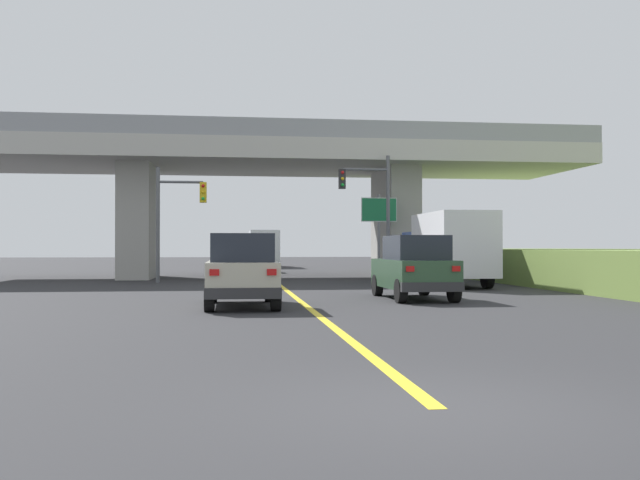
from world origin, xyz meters
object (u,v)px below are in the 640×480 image
(sedan_oncoming, at_px, (253,257))
(traffic_signal_nearside, at_px, (373,202))
(traffic_signal_farside, at_px, (174,210))
(highway_sign, at_px, (379,217))
(suv_lead, at_px, (242,270))
(suv_crossing, at_px, (414,267))
(box_truck, at_px, (448,248))
(semi_truck_distant, at_px, (263,248))

(sedan_oncoming, bearing_deg, traffic_signal_nearside, -67.75)
(traffic_signal_farside, height_order, highway_sign, traffic_signal_farside)
(suv_lead, xyz_separation_m, traffic_signal_nearside, (6.54, 14.07, 2.84))
(traffic_signal_farside, bearing_deg, suv_crossing, -54.36)
(box_truck, relative_size, traffic_signal_farside, 1.28)
(traffic_signal_farside, bearing_deg, box_truck, -21.06)
(highway_sign, bearing_deg, suv_lead, -114.57)
(traffic_signal_nearside, xyz_separation_m, highway_sign, (0.67, 1.72, -0.62))
(suv_crossing, xyz_separation_m, highway_sign, (1.74, 13.60, 2.22))
(box_truck, distance_m, highway_sign, 6.80)
(semi_truck_distant, bearing_deg, traffic_signal_farside, -101.94)
(traffic_signal_farside, bearing_deg, suv_lead, -78.06)
(suv_crossing, height_order, sedan_oncoming, same)
(semi_truck_distant, bearing_deg, box_truck, -77.56)
(suv_crossing, distance_m, traffic_signal_nearside, 12.26)
(suv_crossing, xyz_separation_m, sedan_oncoming, (-4.37, 25.17, 0.00))
(suv_crossing, distance_m, traffic_signal_farside, 14.65)
(suv_lead, relative_size, box_truck, 0.62)
(traffic_signal_nearside, bearing_deg, semi_truck_distant, 99.58)
(sedan_oncoming, xyz_separation_m, semi_truck_distant, (1.24, 11.60, 0.59))
(traffic_signal_farside, height_order, semi_truck_distant, traffic_signal_farside)
(box_truck, relative_size, traffic_signal_nearside, 1.13)
(sedan_oncoming, bearing_deg, suv_lead, -92.31)
(box_truck, bearing_deg, suv_lead, -133.34)
(suv_lead, height_order, suv_crossing, same)
(semi_truck_distant, bearing_deg, traffic_signal_nearside, -80.42)
(highway_sign, bearing_deg, box_truck, -75.57)
(sedan_oncoming, relative_size, semi_truck_distant, 0.60)
(semi_truck_distant, bearing_deg, suv_lead, -93.44)
(suv_lead, distance_m, highway_sign, 17.50)
(box_truck, height_order, semi_truck_distant, box_truck)
(suv_lead, height_order, traffic_signal_nearside, traffic_signal_nearside)
(box_truck, distance_m, traffic_signal_farside, 12.78)
(suv_crossing, distance_m, highway_sign, 13.89)
(box_truck, xyz_separation_m, semi_truck_distant, (-6.52, 29.57, -0.02))
(semi_truck_distant, bearing_deg, sedan_oncoming, -96.08)
(highway_sign, xyz_separation_m, semi_truck_distant, (-4.88, 23.17, -1.63))
(highway_sign, bearing_deg, semi_truck_distant, 101.88)
(suv_crossing, relative_size, semi_truck_distant, 0.58)
(suv_lead, relative_size, sedan_oncoming, 0.95)
(traffic_signal_farside, xyz_separation_m, semi_truck_distant, (5.29, 25.02, -1.78))
(traffic_signal_farside, relative_size, highway_sign, 1.24)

